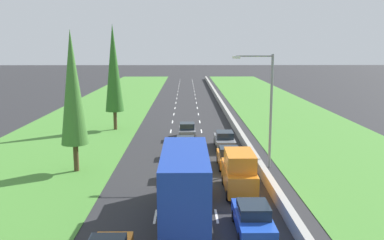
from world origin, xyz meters
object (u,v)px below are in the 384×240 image
(blue_sedan_right_lane, at_px, (253,218))
(street_light_mast, at_px, (267,103))
(yellow_hatchback_centre_lane, at_px, (185,165))
(grey_hatchback_centre_lane, at_px, (187,131))
(poplar_tree_second, at_px, (73,88))
(orange_hatchback_right_lane, at_px, (229,157))
(grey_sedan_right_lane, at_px, (224,140))
(poplar_tree_third, at_px, (114,68))
(blue_box_truck_centre_lane, at_px, (185,183))
(yellow_hatchback_centre_lane_fourth, at_px, (185,146))
(orange_van_right_lane, at_px, (239,172))

(blue_sedan_right_lane, distance_m, street_light_mast, 12.92)
(yellow_hatchback_centre_lane, bearing_deg, grey_hatchback_centre_lane, 89.23)
(blue_sedan_right_lane, distance_m, poplar_tree_second, 17.21)
(orange_hatchback_right_lane, xyz_separation_m, grey_sedan_right_lane, (0.23, 6.38, -0.02))
(grey_hatchback_centre_lane, height_order, poplar_tree_third, poplar_tree_third)
(grey_hatchback_centre_lane, bearing_deg, poplar_tree_second, -126.94)
(yellow_hatchback_centre_lane, bearing_deg, blue_box_truck_centre_lane, -89.97)
(yellow_hatchback_centre_lane_fourth, height_order, poplar_tree_second, poplar_tree_second)
(orange_hatchback_right_lane, bearing_deg, orange_van_right_lane, -89.18)
(grey_hatchback_centre_lane, bearing_deg, grey_sedan_right_lane, -49.99)
(poplar_tree_third, bearing_deg, grey_hatchback_centre_lane, -29.84)
(blue_sedan_right_lane, distance_m, yellow_hatchback_centre_lane_fourth, 15.98)
(yellow_hatchback_centre_lane, height_order, poplar_tree_third, poplar_tree_third)
(yellow_hatchback_centre_lane, bearing_deg, yellow_hatchback_centre_lane_fourth, 90.07)
(grey_hatchback_centre_lane, distance_m, poplar_tree_second, 15.42)
(blue_box_truck_centre_lane, distance_m, grey_sedan_right_lane, 17.10)
(orange_van_right_lane, bearing_deg, blue_box_truck_centre_lane, -128.59)
(grey_sedan_right_lane, xyz_separation_m, street_light_mast, (2.67, -6.42, 4.42))
(blue_sedan_right_lane, distance_m, orange_van_right_lane, 6.08)
(poplar_tree_third, bearing_deg, blue_box_truck_centre_lane, -72.33)
(blue_sedan_right_lane, xyz_separation_m, poplar_tree_third, (-11.69, 27.22, 6.29))
(grey_sedan_right_lane, bearing_deg, blue_box_truck_centre_lane, -102.56)
(yellow_hatchback_centre_lane, bearing_deg, orange_hatchback_right_lane, 31.28)
(blue_box_truck_centre_lane, distance_m, poplar_tree_third, 27.35)
(grey_hatchback_centre_lane, distance_m, poplar_tree_third, 11.46)
(grey_sedan_right_lane, relative_size, poplar_tree_third, 0.37)
(orange_hatchback_right_lane, bearing_deg, street_light_mast, -0.93)
(blue_sedan_right_lane, relative_size, poplar_tree_third, 0.37)
(orange_van_right_lane, xyz_separation_m, poplar_tree_third, (-11.72, 21.18, 5.70))
(orange_van_right_lane, bearing_deg, orange_hatchback_right_lane, 90.82)
(blue_sedan_right_lane, relative_size, poplar_tree_second, 0.41)
(blue_box_truck_centre_lane, distance_m, yellow_hatchback_centre_lane_fourth, 14.06)
(blue_box_truck_centre_lane, height_order, yellow_hatchback_centre_lane_fourth, blue_box_truck_centre_lane)
(yellow_hatchback_centre_lane, xyz_separation_m, street_light_mast, (6.38, 2.07, 4.40))
(yellow_hatchback_centre_lane, xyz_separation_m, grey_hatchback_centre_lane, (0.17, 12.71, 0.00))
(yellow_hatchback_centre_lane, height_order, poplar_tree_second, poplar_tree_second)
(blue_sedan_right_lane, relative_size, yellow_hatchback_centre_lane_fourth, 1.15)
(blue_sedan_right_lane, bearing_deg, poplar_tree_second, 137.53)
(grey_sedan_right_lane, height_order, poplar_tree_third, poplar_tree_third)
(grey_sedan_right_lane, bearing_deg, orange_van_right_lane, -90.70)
(orange_van_right_lane, distance_m, grey_hatchback_centre_lane, 16.75)
(yellow_hatchback_centre_lane_fourth, xyz_separation_m, orange_hatchback_right_lane, (3.49, -3.73, 0.00))
(yellow_hatchback_centre_lane, distance_m, poplar_tree_third, 20.29)
(grey_sedan_right_lane, xyz_separation_m, poplar_tree_second, (-12.17, -7.25, 5.67))
(poplar_tree_third, height_order, street_light_mast, poplar_tree_third)
(poplar_tree_third, relative_size, street_light_mast, 1.34)
(yellow_hatchback_centre_lane_fourth, distance_m, orange_hatchback_right_lane, 5.11)
(street_light_mast, bearing_deg, blue_sedan_right_lane, -103.58)
(yellow_hatchback_centre_lane, bearing_deg, poplar_tree_third, 115.02)
(poplar_tree_third, bearing_deg, poplar_tree_second, -91.04)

